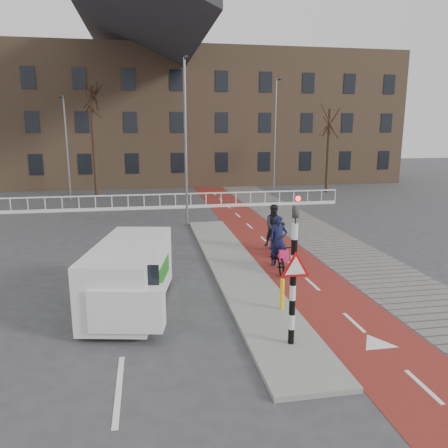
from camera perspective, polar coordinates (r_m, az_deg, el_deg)
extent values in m
plane|color=#38383A|center=(12.69, 8.38, -11.26)|extent=(120.00, 120.00, 0.00)
cube|color=maroon|center=(22.24, 3.94, -0.83)|extent=(2.50, 60.00, 0.01)
cube|color=slate|center=(23.07, 10.71, -0.54)|extent=(3.00, 60.00, 0.01)
cube|color=gray|center=(16.11, 1.50, -5.73)|extent=(1.80, 16.00, 0.12)
cylinder|color=black|center=(10.17, 8.99, -7.89)|extent=(0.14, 0.14, 2.88)
imported|color=black|center=(9.70, 9.35, 2.38)|extent=(0.13, 0.16, 0.80)
cylinder|color=#FF0C05|center=(9.54, 9.66, 3.30)|extent=(0.11, 0.02, 0.11)
cylinder|color=yellow|center=(12.38, 7.60, -9.08)|extent=(0.12, 0.12, 0.87)
imported|color=black|center=(15.92, 7.05, -4.30)|extent=(0.81, 1.99, 1.03)
imported|color=#121538|center=(15.75, 7.11, -2.14)|extent=(0.68, 0.47, 1.78)
cube|color=#E8205F|center=(15.37, 7.81, -4.14)|extent=(0.33, 0.23, 0.39)
imported|color=black|center=(18.25, 6.60, -1.96)|extent=(0.78, 1.94, 1.13)
imported|color=black|center=(18.12, 6.64, -0.23)|extent=(0.95, 0.78, 1.78)
cube|color=white|center=(12.76, -12.22, -6.40)|extent=(2.59, 4.67, 1.76)
cube|color=#207B1A|center=(12.86, -16.20, -6.94)|extent=(0.57, 2.77, 0.55)
cube|color=#207B1A|center=(12.78, -8.17, -6.68)|extent=(0.57, 2.77, 0.55)
cube|color=black|center=(10.87, -12.63, -7.51)|extent=(1.57, 0.36, 0.90)
cylinder|color=black|center=(11.87, -17.34, -11.81)|extent=(0.34, 0.65, 0.62)
cylinder|color=black|center=(11.50, -10.06, -12.23)|extent=(0.34, 0.65, 0.62)
cylinder|color=black|center=(14.54, -13.65, -7.07)|extent=(0.34, 0.65, 0.62)
cylinder|color=black|center=(14.24, -7.75, -7.25)|extent=(0.34, 0.65, 0.62)
cube|color=silver|center=(28.33, -12.46, 3.70)|extent=(28.00, 0.08, 0.08)
cube|color=silver|center=(28.46, -12.39, 2.00)|extent=(28.00, 0.10, 0.20)
cube|color=#7F6047|center=(43.02, -9.31, 13.41)|extent=(46.00, 10.00, 12.00)
cylinder|color=black|center=(34.63, -16.63, 10.16)|extent=(0.29, 0.29, 8.11)
cylinder|color=black|center=(36.43, 13.43, 9.22)|extent=(0.24, 0.24, 6.60)
cylinder|color=slate|center=(22.79, -5.01, 10.26)|extent=(0.12, 0.12, 8.51)
cylinder|color=slate|center=(33.33, -19.80, 9.18)|extent=(0.12, 0.12, 7.29)
cylinder|color=slate|center=(34.70, 6.67, 11.12)|extent=(0.12, 0.12, 8.76)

